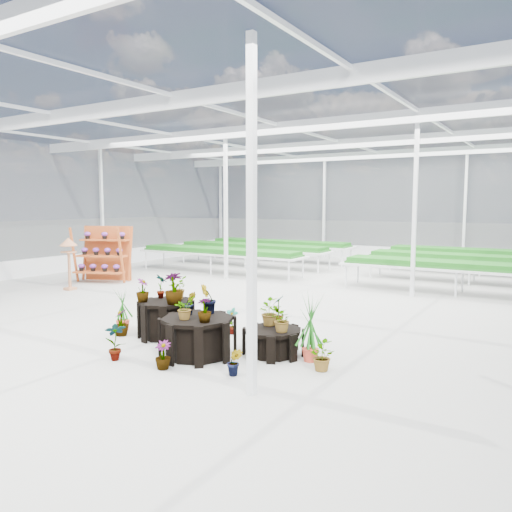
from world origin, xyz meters
The scene contains 10 objects.
ground_plane centered at (0.00, 0.00, 0.00)m, with size 24.00×24.00×0.00m, color gray.
greenhouse_shell centered at (0.00, 0.00, 2.25)m, with size 18.00×24.00×4.50m, color white, non-canonical shape.
steel_frame centered at (0.00, 0.00, 2.25)m, with size 18.00×24.00×4.50m, color silver, non-canonical shape.
nursery_benches centered at (0.00, 7.20, 0.42)m, with size 16.00×7.00×0.84m, color silver, non-canonical shape.
plinth_tall centered at (0.19, -2.47, 0.34)m, with size 1.00×1.00×0.68m, color black.
plinth_mid centered at (1.39, -3.07, 0.32)m, with size 1.21×1.21×0.64m, color black.
plinth_low centered at (2.39, -2.37, 0.22)m, with size 0.96×0.96×0.43m, color black.
shelf_rack centered at (-5.95, 1.47, 0.87)m, with size 1.65×0.87×1.74m, color #A0441B, non-canonical shape.
bird_table centered at (-5.59, -0.06, 0.75)m, with size 0.36×0.36×1.50m, color #A16441, non-canonical shape.
nursery_plants centered at (0.95, -2.47, 0.52)m, with size 4.70×2.68×1.26m.
Camera 1 is at (6.29, -9.25, 2.45)m, focal length 35.00 mm.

